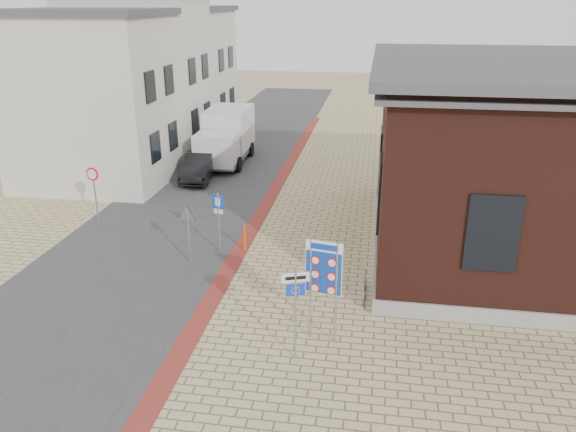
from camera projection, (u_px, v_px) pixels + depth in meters
The scene contains 16 objects.
ground at pixel (268, 324), 16.08m from camera, with size 120.00×120.00×0.00m, color tan.
road_strip at pixel (222, 169), 30.70m from camera, with size 7.00×60.00×0.02m, color #38383A.
curb_strip at pixel (267, 203), 25.58m from camera, with size 0.60×40.00×0.02m, color maroon.
brick_building at pixel (553, 156), 19.94m from camera, with size 13.00×13.00×6.80m.
townhouse_near at pixel (92, 99), 27.25m from camera, with size 7.40×6.40×8.30m.
townhouse_mid at pixel (141, 75), 32.63m from camera, with size 7.40×6.40×9.10m.
townhouse_far at pixel (177, 70), 38.30m from camera, with size 7.40×6.40×8.30m.
bike_rack at pixel (364, 286), 17.62m from camera, with size 0.08×1.80×0.60m.
sedan at pixel (199, 167), 28.85m from camera, with size 1.38×3.94×1.30m, color black.
box_truck at pixel (226, 136), 31.50m from camera, with size 2.51×5.66×2.94m.
border_sign at pixel (324, 270), 14.58m from camera, with size 0.99×0.24×2.93m.
essen_sign at pixel (295, 299), 13.92m from camera, with size 0.68×0.27×2.62m.
parking_sign at pixel (219, 213), 20.05m from camera, with size 0.50×0.18×2.30m.
yield_sign at pixel (188, 221), 19.24m from camera, with size 0.74×0.19×2.10m.
speed_sign at pixel (94, 186), 22.85m from camera, with size 0.56×0.11×2.37m.
bollard at pixel (245, 238), 20.55m from camera, with size 0.09×0.09×1.04m, color #E1580B.
Camera 1 is at (2.76, -13.62, 8.68)m, focal length 35.00 mm.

